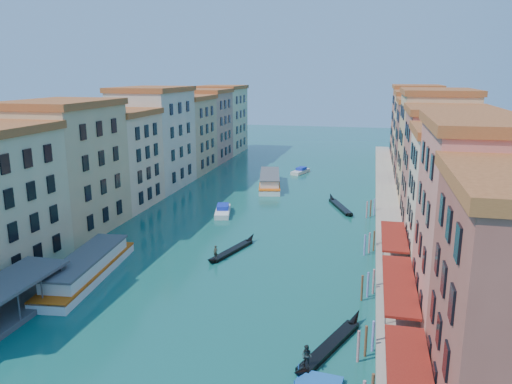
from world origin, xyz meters
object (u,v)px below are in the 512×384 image
vaporetto_near (87,268)px  vaporetto_far (270,180)px  gondola_fore (232,250)px  gondola_right (328,345)px

vaporetto_near → vaporetto_far: bearing=71.9°
gondola_fore → gondola_right: size_ratio=0.93×
vaporetto_near → gondola_fore: 18.95m
vaporetto_far → gondola_right: bearing=-85.1°
gondola_fore → gondola_right: gondola_right is taller
vaporetto_far → gondola_fore: vaporetto_far is taller
vaporetto_far → vaporetto_near: bearing=-113.3°
vaporetto_far → gondola_fore: 41.11m
gondola_fore → gondola_right: 26.42m
gondola_fore → vaporetto_near: bearing=-122.3°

